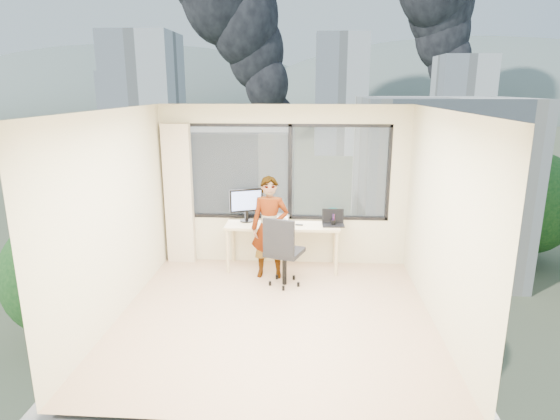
# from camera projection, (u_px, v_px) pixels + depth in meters

# --- Properties ---
(floor) EXTENTS (4.00, 4.00, 0.01)m
(floor) POSITION_uv_depth(u_px,v_px,m) (275.00, 316.00, 6.01)
(floor) COLOR tan
(floor) RESTS_ON ground
(ceiling) EXTENTS (4.00, 4.00, 0.01)m
(ceiling) POSITION_uv_depth(u_px,v_px,m) (274.00, 110.00, 5.35)
(ceiling) COLOR white
(ceiling) RESTS_ON ground
(wall_front) EXTENTS (4.00, 0.01, 2.60)m
(wall_front) POSITION_uv_depth(u_px,v_px,m) (256.00, 287.00, 3.75)
(wall_front) COLOR beige
(wall_front) RESTS_ON ground
(wall_left) EXTENTS (0.01, 4.00, 2.60)m
(wall_left) POSITION_uv_depth(u_px,v_px,m) (115.00, 216.00, 5.80)
(wall_left) COLOR beige
(wall_left) RESTS_ON ground
(wall_right) EXTENTS (0.01, 4.00, 2.60)m
(wall_right) POSITION_uv_depth(u_px,v_px,m) (442.00, 222.00, 5.55)
(wall_right) COLOR beige
(wall_right) RESTS_ON ground
(window_wall) EXTENTS (3.30, 0.16, 1.55)m
(window_wall) POSITION_uv_depth(u_px,v_px,m) (287.00, 172.00, 7.55)
(window_wall) COLOR black
(window_wall) RESTS_ON ground
(curtain) EXTENTS (0.45, 0.14, 2.30)m
(curtain) POSITION_uv_depth(u_px,v_px,m) (179.00, 195.00, 7.64)
(curtain) COLOR #F6DFC0
(curtain) RESTS_ON floor
(desk) EXTENTS (1.80, 0.60, 0.75)m
(desk) POSITION_uv_depth(u_px,v_px,m) (283.00, 246.00, 7.52)
(desk) COLOR beige
(desk) RESTS_ON floor
(chair) EXTENTS (0.70, 0.70, 1.09)m
(chair) POSITION_uv_depth(u_px,v_px,m) (285.00, 250.00, 6.84)
(chair) COLOR black
(chair) RESTS_ON floor
(person) EXTENTS (0.60, 0.41, 1.57)m
(person) POSITION_uv_depth(u_px,v_px,m) (270.00, 228.00, 7.08)
(person) COLOR #2D2D33
(person) RESTS_ON floor
(monitor) EXTENTS (0.55, 0.31, 0.54)m
(monitor) POSITION_uv_depth(u_px,v_px,m) (246.00, 205.00, 7.49)
(monitor) COLOR black
(monitor) RESTS_ON desk
(game_console) EXTENTS (0.35, 0.31, 0.07)m
(game_console) POSITION_uv_depth(u_px,v_px,m) (279.00, 217.00, 7.64)
(game_console) COLOR white
(game_console) RESTS_ON desk
(laptop) EXTENTS (0.36, 0.38, 0.22)m
(laptop) POSITION_uv_depth(u_px,v_px,m) (333.00, 219.00, 7.30)
(laptop) COLOR black
(laptop) RESTS_ON desk
(cellphone) EXTENTS (0.12, 0.06, 0.01)m
(cellphone) POSITION_uv_depth(u_px,v_px,m) (299.00, 225.00, 7.35)
(cellphone) COLOR black
(cellphone) RESTS_ON desk
(pen_cup) EXTENTS (0.09, 0.09, 0.09)m
(pen_cup) POSITION_uv_depth(u_px,v_px,m) (333.00, 223.00, 7.31)
(pen_cup) COLOR black
(pen_cup) RESTS_ON desk
(handbag) EXTENTS (0.31, 0.19, 0.22)m
(handbag) POSITION_uv_depth(u_px,v_px,m) (333.00, 214.00, 7.55)
(handbag) COLOR #0C483F
(handbag) RESTS_ON desk
(exterior_ground) EXTENTS (400.00, 400.00, 0.04)m
(exterior_ground) POSITION_uv_depth(u_px,v_px,m) (309.00, 152.00, 125.38)
(exterior_ground) COLOR #515B3D
(exterior_ground) RESTS_ON ground
(near_bldg_a) EXTENTS (16.00, 12.00, 14.00)m
(near_bldg_a) POSITION_uv_depth(u_px,v_px,m) (191.00, 215.00, 37.31)
(near_bldg_a) COLOR beige
(near_bldg_a) RESTS_ON exterior_ground
(near_bldg_b) EXTENTS (14.00, 13.00, 16.00)m
(near_bldg_b) POSITION_uv_depth(u_px,v_px,m) (434.00, 186.00, 43.46)
(near_bldg_b) COLOR white
(near_bldg_b) RESTS_ON exterior_ground
(far_tower_a) EXTENTS (14.00, 14.00, 28.00)m
(far_tower_a) POSITION_uv_depth(u_px,v_px,m) (146.00, 101.00, 99.89)
(far_tower_a) COLOR silver
(far_tower_a) RESTS_ON exterior_ground
(far_tower_b) EXTENTS (13.00, 13.00, 30.00)m
(far_tower_b) POSITION_uv_depth(u_px,v_px,m) (340.00, 95.00, 121.06)
(far_tower_b) COLOR silver
(far_tower_b) RESTS_ON exterior_ground
(far_tower_c) EXTENTS (15.00, 15.00, 26.00)m
(far_tower_c) POSITION_uv_depth(u_px,v_px,m) (461.00, 101.00, 138.55)
(far_tower_c) COLOR silver
(far_tower_c) RESTS_ON exterior_ground
(far_tower_d) EXTENTS (16.00, 14.00, 22.00)m
(far_tower_d) POSITION_uv_depth(u_px,v_px,m) (129.00, 106.00, 155.29)
(far_tower_d) COLOR silver
(far_tower_d) RESTS_ON exterior_ground
(hill_a) EXTENTS (288.00, 216.00, 90.00)m
(hill_a) POSITION_uv_depth(u_px,v_px,m) (138.00, 112.00, 325.92)
(hill_a) COLOR slate
(hill_a) RESTS_ON exterior_ground
(hill_b) EXTENTS (300.00, 220.00, 96.00)m
(hill_b) POSITION_uv_depth(u_px,v_px,m) (460.00, 114.00, 312.13)
(hill_b) COLOR slate
(hill_b) RESTS_ON exterior_ground
(tree_a) EXTENTS (7.00, 7.00, 8.00)m
(tree_a) POSITION_uv_depth(u_px,v_px,m) (59.00, 288.00, 30.79)
(tree_a) COLOR #18481A
(tree_a) RESTS_ON exterior_ground
(tree_b) EXTENTS (7.60, 7.60, 9.00)m
(tree_b) POSITION_uv_depth(u_px,v_px,m) (373.00, 320.00, 25.55)
(tree_b) COLOR #18481A
(tree_b) RESTS_ON exterior_ground
(tree_c) EXTENTS (8.40, 8.40, 10.00)m
(tree_c) POSITION_uv_depth(u_px,v_px,m) (530.00, 213.00, 45.52)
(tree_c) COLOR #18481A
(tree_c) RESTS_ON exterior_ground
(smoke_plume_b) EXTENTS (30.00, 18.00, 70.00)m
(smoke_plume_b) POSITION_uv_depth(u_px,v_px,m) (472.00, 15.00, 159.76)
(smoke_plume_b) COLOR black
(smoke_plume_b) RESTS_ON exterior_ground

